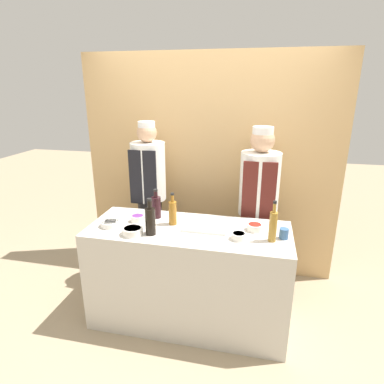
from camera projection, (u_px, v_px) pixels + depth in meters
ground_plane at (189, 317)px, 3.00m from camera, size 14.00×14.00×0.00m
cabinet_wall at (209, 167)px, 3.58m from camera, size 2.78×0.18×2.40m
counter at (189, 275)px, 2.85m from camera, size 1.71×0.68×0.91m
sauce_bowl_purple at (138, 218)px, 2.84m from camera, size 0.12×0.12×0.06m
sauce_bowl_red at (255, 227)px, 2.66m from camera, size 0.13×0.13×0.05m
sauce_bowl_brown at (133, 231)px, 2.59m from camera, size 0.17×0.17×0.06m
sauce_bowl_green at (110, 223)px, 2.75m from camera, size 0.17×0.17×0.05m
sauce_bowl_white at (239, 236)px, 2.51m from camera, size 0.11×0.11×0.05m
cutting_board at (205, 228)px, 2.69m from camera, size 0.37×0.20×0.02m
bottle_wine at (156, 207)px, 2.90m from camera, size 0.09×0.09×0.27m
bottle_amber at (173, 212)px, 2.76m from camera, size 0.07×0.07×0.29m
bottle_soy at (150, 220)px, 2.57m from camera, size 0.08×0.08×0.31m
bottle_vinegar at (273, 226)px, 2.45m from camera, size 0.06×0.06×0.33m
cup_blue at (284, 234)px, 2.52m from camera, size 0.07×0.07×0.08m
chef_left at (150, 198)px, 3.37m from camera, size 0.35×0.35×1.73m
chef_right at (258, 207)px, 3.15m from camera, size 0.38×0.38×1.71m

